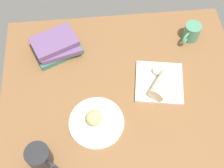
{
  "coord_description": "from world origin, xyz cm",
  "views": [
    {
      "loc": [
        11.06,
        61.87,
        118.05
      ],
      "look_at": [
        5.0,
        -1.78,
        7.0
      ],
      "focal_mm": 46.29,
      "sensor_mm": 36.0,
      "label": 1
    }
  ],
  "objects_px": {
    "scone_pastry": "(94,118)",
    "second_mug": "(40,157)",
    "book_stack": "(57,47)",
    "sauce_cup": "(158,71)",
    "coffee_mug": "(191,32)",
    "breakfast_wrap": "(162,85)",
    "round_plate": "(97,122)",
    "square_plate": "(159,82)"
  },
  "relations": [
    {
      "from": "breakfast_wrap",
      "to": "book_stack",
      "type": "xyz_separation_m",
      "value": [
        0.46,
        -0.26,
        -0.01
      ]
    },
    {
      "from": "round_plate",
      "to": "book_stack",
      "type": "relative_size",
      "value": 0.91
    },
    {
      "from": "book_stack",
      "to": "breakfast_wrap",
      "type": "bearing_deg",
      "value": 150.48
    },
    {
      "from": "scone_pastry",
      "to": "coffee_mug",
      "type": "bearing_deg",
      "value": -141.07
    },
    {
      "from": "scone_pastry",
      "to": "second_mug",
      "type": "xyz_separation_m",
      "value": [
        0.22,
        0.15,
        0.01
      ]
    },
    {
      "from": "sauce_cup",
      "to": "book_stack",
      "type": "bearing_deg",
      "value": -20.85
    },
    {
      "from": "book_stack",
      "to": "second_mug",
      "type": "relative_size",
      "value": 1.97
    },
    {
      "from": "second_mug",
      "to": "breakfast_wrap",
      "type": "bearing_deg",
      "value": -152.67
    },
    {
      "from": "book_stack",
      "to": "coffee_mug",
      "type": "height_order",
      "value": "coffee_mug"
    },
    {
      "from": "sauce_cup",
      "to": "breakfast_wrap",
      "type": "bearing_deg",
      "value": 91.41
    },
    {
      "from": "square_plate",
      "to": "sauce_cup",
      "type": "bearing_deg",
      "value": -88.59
    },
    {
      "from": "sauce_cup",
      "to": "book_stack",
      "type": "distance_m",
      "value": 0.49
    },
    {
      "from": "book_stack",
      "to": "coffee_mug",
      "type": "distance_m",
      "value": 0.66
    },
    {
      "from": "breakfast_wrap",
      "to": "sauce_cup",
      "type": "bearing_deg",
      "value": 127.86
    },
    {
      "from": "square_plate",
      "to": "sauce_cup",
      "type": "height_order",
      "value": "sauce_cup"
    },
    {
      "from": "sauce_cup",
      "to": "coffee_mug",
      "type": "distance_m",
      "value": 0.28
    },
    {
      "from": "coffee_mug",
      "to": "second_mug",
      "type": "xyz_separation_m",
      "value": [
        0.72,
        0.55,
        0.01
      ]
    },
    {
      "from": "sauce_cup",
      "to": "book_stack",
      "type": "height_order",
      "value": "book_stack"
    },
    {
      "from": "breakfast_wrap",
      "to": "round_plate",
      "type": "bearing_deg",
      "value": -119.98
    },
    {
      "from": "round_plate",
      "to": "breakfast_wrap",
      "type": "bearing_deg",
      "value": -156.42
    },
    {
      "from": "scone_pastry",
      "to": "breakfast_wrap",
      "type": "height_order",
      "value": "breakfast_wrap"
    },
    {
      "from": "round_plate",
      "to": "second_mug",
      "type": "distance_m",
      "value": 0.27
    },
    {
      "from": "breakfast_wrap",
      "to": "book_stack",
      "type": "distance_m",
      "value": 0.53
    },
    {
      "from": "square_plate",
      "to": "breakfast_wrap",
      "type": "distance_m",
      "value": 0.06
    },
    {
      "from": "book_stack",
      "to": "round_plate",
      "type": "bearing_deg",
      "value": 112.45
    },
    {
      "from": "breakfast_wrap",
      "to": "book_stack",
      "type": "bearing_deg",
      "value": -173.08
    },
    {
      "from": "sauce_cup",
      "to": "second_mug",
      "type": "height_order",
      "value": "second_mug"
    },
    {
      "from": "book_stack",
      "to": "second_mug",
      "type": "xyz_separation_m",
      "value": [
        0.06,
        0.53,
        0.01
      ]
    },
    {
      "from": "square_plate",
      "to": "book_stack",
      "type": "relative_size",
      "value": 0.83
    },
    {
      "from": "book_stack",
      "to": "coffee_mug",
      "type": "relative_size",
      "value": 2.44
    },
    {
      "from": "scone_pastry",
      "to": "round_plate",
      "type": "bearing_deg",
      "value": 133.28
    },
    {
      "from": "scone_pastry",
      "to": "second_mug",
      "type": "bearing_deg",
      "value": 34.25
    },
    {
      "from": "book_stack",
      "to": "sauce_cup",
      "type": "bearing_deg",
      "value": 159.15
    },
    {
      "from": "coffee_mug",
      "to": "breakfast_wrap",
      "type": "bearing_deg",
      "value": 55.14
    },
    {
      "from": "square_plate",
      "to": "round_plate",
      "type": "bearing_deg",
      "value": 29.53
    },
    {
      "from": "coffee_mug",
      "to": "second_mug",
      "type": "relative_size",
      "value": 0.81
    },
    {
      "from": "square_plate",
      "to": "book_stack",
      "type": "bearing_deg",
      "value": -25.83
    },
    {
      "from": "square_plate",
      "to": "coffee_mug",
      "type": "distance_m",
      "value": 0.32
    },
    {
      "from": "scone_pastry",
      "to": "book_stack",
      "type": "distance_m",
      "value": 0.41
    },
    {
      "from": "scone_pastry",
      "to": "square_plate",
      "type": "relative_size",
      "value": 0.34
    },
    {
      "from": "square_plate",
      "to": "second_mug",
      "type": "relative_size",
      "value": 1.64
    },
    {
      "from": "sauce_cup",
      "to": "second_mug",
      "type": "relative_size",
      "value": 0.35
    }
  ]
}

